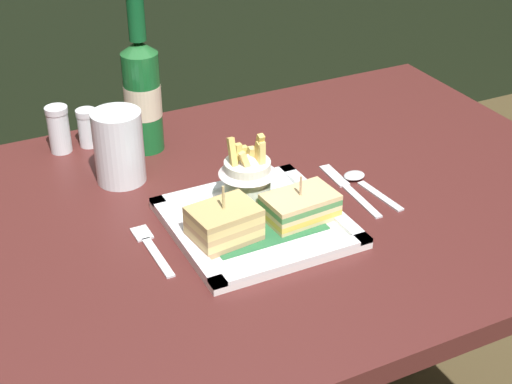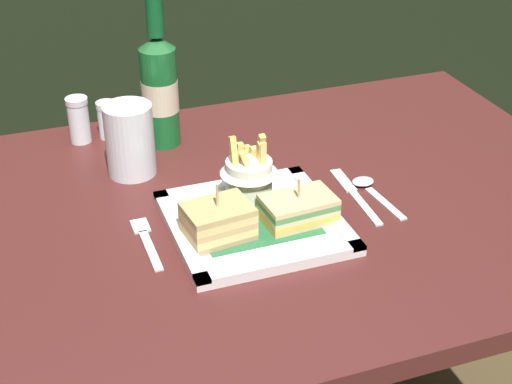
{
  "view_description": "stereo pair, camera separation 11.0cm",
  "coord_description": "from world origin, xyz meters",
  "px_view_note": "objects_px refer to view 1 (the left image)",
  "views": [
    {
      "loc": [
        -0.43,
        -0.88,
        1.33
      ],
      "look_at": [
        -0.01,
        -0.03,
        0.77
      ],
      "focal_mm": 53.83,
      "sensor_mm": 36.0,
      "label": 1
    },
    {
      "loc": [
        -0.33,
        -0.92,
        1.33
      ],
      "look_at": [
        -0.01,
        -0.03,
        0.77
      ],
      "focal_mm": 53.83,
      "sensor_mm": 36.0,
      "label": 2
    }
  ],
  "objects_px": {
    "fries_cup": "(248,174)",
    "fork": "(151,247)",
    "sandwich_half_right": "(300,206)",
    "salt_shaker": "(59,132)",
    "pepper_shaker": "(88,130)",
    "dining_table": "(256,275)",
    "beer_bottle": "(142,92)",
    "square_plate": "(256,223)",
    "spoon": "(361,180)",
    "sandwich_half_left": "(224,224)",
    "water_glass": "(119,150)",
    "knife": "(347,188)"
  },
  "relations": [
    {
      "from": "fries_cup",
      "to": "fork",
      "type": "height_order",
      "value": "fries_cup"
    },
    {
      "from": "sandwich_half_right",
      "to": "salt_shaker",
      "type": "height_order",
      "value": "salt_shaker"
    },
    {
      "from": "fork",
      "to": "pepper_shaker",
      "type": "bearing_deg",
      "value": 88.26
    },
    {
      "from": "dining_table",
      "to": "beer_bottle",
      "type": "xyz_separation_m",
      "value": [
        -0.08,
        0.25,
        0.23
      ]
    },
    {
      "from": "dining_table",
      "to": "square_plate",
      "type": "xyz_separation_m",
      "value": [
        -0.03,
        -0.06,
        0.14
      ]
    },
    {
      "from": "spoon",
      "to": "sandwich_half_left",
      "type": "bearing_deg",
      "value": -167.19
    },
    {
      "from": "sandwich_half_right",
      "to": "water_glass",
      "type": "height_order",
      "value": "water_glass"
    },
    {
      "from": "sandwich_half_right",
      "to": "water_glass",
      "type": "bearing_deg",
      "value": 128.69
    },
    {
      "from": "knife",
      "to": "beer_bottle",
      "type": "bearing_deg",
      "value": 131.0
    },
    {
      "from": "salt_shaker",
      "to": "spoon",
      "type": "bearing_deg",
      "value": -38.91
    },
    {
      "from": "square_plate",
      "to": "salt_shaker",
      "type": "relative_size",
      "value": 2.94
    },
    {
      "from": "sandwich_half_left",
      "to": "fork",
      "type": "relative_size",
      "value": 0.73
    },
    {
      "from": "spoon",
      "to": "fork",
      "type": "bearing_deg",
      "value": -176.64
    },
    {
      "from": "fries_cup",
      "to": "knife",
      "type": "relative_size",
      "value": 0.67
    },
    {
      "from": "beer_bottle",
      "to": "salt_shaker",
      "type": "xyz_separation_m",
      "value": [
        -0.13,
        0.05,
        -0.07
      ]
    },
    {
      "from": "fries_cup",
      "to": "pepper_shaker",
      "type": "bearing_deg",
      "value": 116.53
    },
    {
      "from": "water_glass",
      "to": "spoon",
      "type": "distance_m",
      "value": 0.38
    },
    {
      "from": "fork",
      "to": "knife",
      "type": "bearing_deg",
      "value": 2.76
    },
    {
      "from": "knife",
      "to": "salt_shaker",
      "type": "bearing_deg",
      "value": 138.6
    },
    {
      "from": "knife",
      "to": "dining_table",
      "type": "bearing_deg",
      "value": 171.94
    },
    {
      "from": "sandwich_half_right",
      "to": "knife",
      "type": "xyz_separation_m",
      "value": [
        0.12,
        0.05,
        -0.03
      ]
    },
    {
      "from": "fork",
      "to": "dining_table",
      "type": "bearing_deg",
      "value": 11.63
    },
    {
      "from": "square_plate",
      "to": "pepper_shaker",
      "type": "xyz_separation_m",
      "value": [
        -0.14,
        0.36,
        0.02
      ]
    },
    {
      "from": "sandwich_half_left",
      "to": "fork",
      "type": "distance_m",
      "value": 0.11
    },
    {
      "from": "beer_bottle",
      "to": "fork",
      "type": "relative_size",
      "value": 2.04
    },
    {
      "from": "beer_bottle",
      "to": "spoon",
      "type": "relative_size",
      "value": 2.11
    },
    {
      "from": "fork",
      "to": "square_plate",
      "type": "bearing_deg",
      "value": -6.87
    },
    {
      "from": "beer_bottle",
      "to": "square_plate",
      "type": "bearing_deg",
      "value": -79.03
    },
    {
      "from": "water_glass",
      "to": "knife",
      "type": "xyz_separation_m",
      "value": [
        0.3,
        -0.18,
        -0.05
      ]
    },
    {
      "from": "fries_cup",
      "to": "spoon",
      "type": "relative_size",
      "value": 0.89
    },
    {
      "from": "fries_cup",
      "to": "beer_bottle",
      "type": "distance_m",
      "value": 0.27
    },
    {
      "from": "dining_table",
      "to": "beer_bottle",
      "type": "height_order",
      "value": "beer_bottle"
    },
    {
      "from": "square_plate",
      "to": "water_glass",
      "type": "xyz_separation_m",
      "value": [
        -0.13,
        0.22,
        0.05
      ]
    },
    {
      "from": "knife",
      "to": "sandwich_half_right",
      "type": "bearing_deg",
      "value": -154.74
    },
    {
      "from": "fries_cup",
      "to": "pepper_shaker",
      "type": "height_order",
      "value": "fries_cup"
    },
    {
      "from": "sandwich_half_right",
      "to": "pepper_shaker",
      "type": "distance_m",
      "value": 0.43
    },
    {
      "from": "beer_bottle",
      "to": "water_glass",
      "type": "relative_size",
      "value": 2.33
    },
    {
      "from": "dining_table",
      "to": "knife",
      "type": "height_order",
      "value": "knife"
    },
    {
      "from": "square_plate",
      "to": "pepper_shaker",
      "type": "distance_m",
      "value": 0.38
    },
    {
      "from": "knife",
      "to": "spoon",
      "type": "relative_size",
      "value": 1.32
    },
    {
      "from": "dining_table",
      "to": "square_plate",
      "type": "bearing_deg",
      "value": -115.17
    },
    {
      "from": "fries_cup",
      "to": "beer_bottle",
      "type": "height_order",
      "value": "beer_bottle"
    },
    {
      "from": "dining_table",
      "to": "fork",
      "type": "height_order",
      "value": "fork"
    },
    {
      "from": "knife",
      "to": "fries_cup",
      "type": "bearing_deg",
      "value": 174.59
    },
    {
      "from": "square_plate",
      "to": "sandwich_half_right",
      "type": "xyz_separation_m",
      "value": [
        0.06,
        -0.02,
        0.02
      ]
    },
    {
      "from": "water_glass",
      "to": "salt_shaker",
      "type": "xyz_separation_m",
      "value": [
        -0.06,
        0.14,
        -0.02
      ]
    },
    {
      "from": "spoon",
      "to": "salt_shaker",
      "type": "xyz_separation_m",
      "value": [
        -0.39,
        0.32,
        0.03
      ]
    },
    {
      "from": "square_plate",
      "to": "sandwich_half_left",
      "type": "distance_m",
      "value": 0.07
    },
    {
      "from": "water_glass",
      "to": "salt_shaker",
      "type": "height_order",
      "value": "water_glass"
    },
    {
      "from": "fork",
      "to": "spoon",
      "type": "xyz_separation_m",
      "value": [
        0.35,
        0.02,
        0.0
      ]
    }
  ]
}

